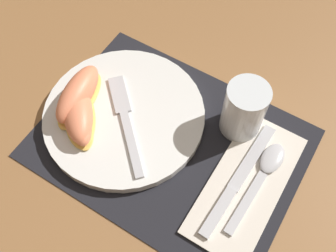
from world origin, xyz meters
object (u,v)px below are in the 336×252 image
plate (123,117)px  citrus_wedge_0 (78,95)px  knife (237,181)px  juice_glass (243,112)px  fork (125,116)px  citrus_wedge_1 (78,112)px  spoon (265,170)px  citrus_wedge_2 (77,117)px

plate → citrus_wedge_0: citrus_wedge_0 is taller
plate → knife: 0.22m
plate → juice_glass: (0.17, 0.09, 0.04)m
knife → fork: 0.21m
citrus_wedge_1 → spoon: bearing=14.7°
fork → citrus_wedge_2: (-0.06, -0.05, 0.01)m
plate → citrus_wedge_2: bearing=-137.9°
spoon → citrus_wedge_0: citrus_wedge_0 is taller
knife → citrus_wedge_2: bearing=-170.0°
plate → juice_glass: 0.20m
knife → citrus_wedge_2: 0.27m
citrus_wedge_1 → citrus_wedge_2: 0.01m
knife → citrus_wedge_1: (-0.27, -0.04, 0.03)m
plate → citrus_wedge_2: citrus_wedge_2 is taller
citrus_wedge_2 → knife: bearing=10.0°
fork → juice_glass: bearing=29.7°
knife → spoon: (0.03, 0.04, 0.00)m
juice_glass → citrus_wedge_1: bearing=-149.7°
juice_glass → fork: (-0.17, -0.10, -0.03)m
citrus_wedge_0 → citrus_wedge_1: bearing=-53.6°
knife → fork: (-0.21, -0.00, 0.01)m
plate → juice_glass: juice_glass is taller
plate → citrus_wedge_2: (-0.05, -0.05, 0.02)m
spoon → citrus_wedge_0: bearing=-170.4°
spoon → fork: bearing=-170.5°
spoon → juice_glass: bearing=142.7°
juice_glass → citrus_wedge_0: (-0.25, -0.11, -0.01)m
juice_glass → citrus_wedge_2: (-0.23, -0.14, -0.01)m
fork → citrus_wedge_1: 0.08m
citrus_wedge_2 → juice_glass: bearing=32.0°
knife → spoon: bearing=53.4°
juice_glass → citrus_wedge_0: 0.27m
plate → spoon: plate is taller
fork → citrus_wedge_2: 0.08m
spoon → fork: 0.24m
plate → citrus_wedge_1: bearing=-144.4°
fork → citrus_wedge_2: size_ratio=1.33×
citrus_wedge_2 → citrus_wedge_0: bearing=124.2°
juice_glass → spoon: bearing=-37.3°
knife → citrus_wedge_0: bearing=-177.1°
citrus_wedge_2 → plate: bearing=42.1°
citrus_wedge_0 → juice_glass: bearing=23.7°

